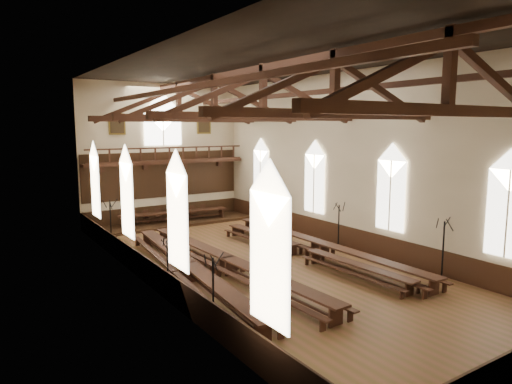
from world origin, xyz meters
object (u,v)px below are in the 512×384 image
(refectory_row_c, at_px, (304,250))
(candelabrum_left_mid, at_px, (168,275))
(candelabrum_left_near, at_px, (213,304))
(dais, at_px, (174,223))
(refectory_row_d, at_px, (320,245))
(candelabrum_left_far, at_px, (111,233))
(candelabrum_right_mid, at_px, (338,233))
(refectory_row_a, at_px, (189,267))
(high_table, at_px, (174,213))
(candelabrum_right_near, at_px, (442,261))
(candelabrum_right_far, at_px, (283,220))
(refectory_row_b, at_px, (228,261))

(refectory_row_c, xyz_separation_m, candelabrum_left_mid, (-7.81, -0.56, 0.22))
(candelabrum_left_near, bearing_deg, dais, 71.25)
(refectory_row_d, distance_m, candelabrum_left_far, 11.88)
(candelabrum_right_mid, bearing_deg, dais, 116.47)
(refectory_row_a, height_order, refectory_row_d, refectory_row_d)
(refectory_row_a, distance_m, refectory_row_d, 7.55)
(high_table, bearing_deg, candelabrum_left_mid, -114.27)
(candelabrum_right_near, bearing_deg, candelabrum_right_mid, 90.00)
(candelabrum_left_far, xyz_separation_m, candelabrum_right_mid, (11.10, -6.95, -0.07))
(refectory_row_c, relative_size, refectory_row_d, 0.92)
(refectory_row_a, xyz_separation_m, candelabrum_left_near, (-1.42, -5.02, 0.22))
(candelabrum_right_mid, bearing_deg, refectory_row_a, -177.15)
(refectory_row_c, xyz_separation_m, dais, (-2.20, 11.89, -0.39))
(high_table, relative_size, candelabrum_left_mid, 3.39)
(high_table, height_order, candelabrum_right_far, candelabrum_right_far)
(refectory_row_b, xyz_separation_m, candelabrum_right_far, (7.81, 6.05, 0.10))
(candelabrum_right_mid, distance_m, candelabrum_right_far, 5.33)
(candelabrum_left_far, bearing_deg, refectory_row_b, -66.79)
(refectory_row_d, relative_size, candelabrum_right_mid, 5.69)
(refectory_row_b, bearing_deg, high_table, 78.83)
(refectory_row_a, height_order, dais, refectory_row_a)
(candelabrum_left_near, relative_size, candelabrum_left_mid, 1.13)
(candelabrum_right_near, bearing_deg, candelabrum_left_near, 173.38)
(refectory_row_a, height_order, candelabrum_left_far, candelabrum_left_far)
(refectory_row_d, height_order, candelabrum_left_mid, candelabrum_left_mid)
(candelabrum_left_mid, distance_m, candelabrum_right_far, 12.99)
(candelabrum_left_near, bearing_deg, candelabrum_right_near, -6.62)
(refectory_row_c, bearing_deg, refectory_row_d, 0.95)
(refectory_row_a, distance_m, refectory_row_b, 1.88)
(candelabrum_right_mid, bearing_deg, candelabrum_right_near, -90.00)
(refectory_row_a, xyz_separation_m, candelabrum_left_mid, (-1.42, -0.94, 0.13))
(refectory_row_a, relative_size, candelabrum_right_mid, 5.70)
(dais, xyz_separation_m, candelabrum_left_near, (-5.61, -16.53, 0.70))
(high_table, distance_m, candelabrum_right_far, 7.91)
(candelabrum_right_far, bearing_deg, high_table, 133.95)
(candelabrum_right_far, bearing_deg, refectory_row_b, -142.23)
(refectory_row_b, distance_m, candelabrum_right_near, 9.89)
(refectory_row_d, bearing_deg, candelabrum_left_far, 138.97)
(candelabrum_left_near, xyz_separation_m, candelabrum_right_near, (11.10, -1.29, 0.07))
(candelabrum_left_near, xyz_separation_m, candelabrum_left_mid, (0.00, 4.08, -0.09))
(refectory_row_d, bearing_deg, refectory_row_c, -179.05)
(candelabrum_right_near, bearing_deg, refectory_row_c, 119.03)
(refectory_row_a, bearing_deg, refectory_row_d, -2.75)
(refectory_row_c, bearing_deg, high_table, 100.48)
(refectory_row_c, height_order, candelabrum_right_near, candelabrum_right_near)
(dais, height_order, candelabrum_left_mid, candelabrum_left_mid)
(candelabrum_right_near, distance_m, candelabrum_right_far, 12.12)
(refectory_row_b, distance_m, dais, 11.98)
(refectory_row_a, relative_size, refectory_row_c, 1.09)
(candelabrum_right_near, bearing_deg, dais, 107.13)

